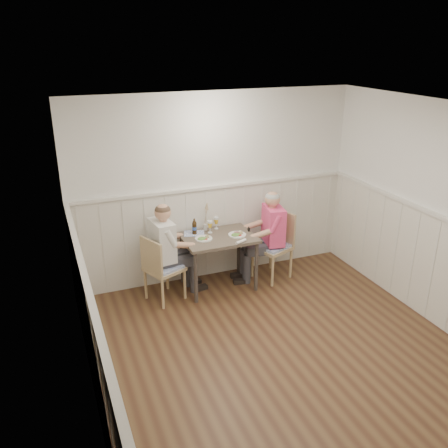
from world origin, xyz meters
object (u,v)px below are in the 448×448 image
at_px(chair_right, 275,243).
at_px(chair_left, 161,267).
at_px(grass_vase, 205,217).
at_px(man_in_pink, 270,242).
at_px(beer_bottle, 194,227).
at_px(dining_table, 219,243).
at_px(diner_cream, 166,258).

bearing_deg(chair_right, chair_left, -177.53).
bearing_deg(grass_vase, chair_left, -154.29).
xyz_separation_m(man_in_pink, beer_bottle, (-1.04, 0.21, 0.30)).
height_order(dining_table, beer_bottle, beer_bottle).
xyz_separation_m(dining_table, chair_left, (-0.83, -0.08, -0.16)).
distance_m(chair_left, man_in_pink, 1.59).
bearing_deg(grass_vase, dining_table, -71.92).
relative_size(chair_right, beer_bottle, 4.34).
xyz_separation_m(man_in_pink, diner_cream, (-1.49, 0.04, 0.00)).
relative_size(diner_cream, grass_vase, 3.20).
xyz_separation_m(dining_table, chair_right, (0.86, -0.01, -0.13)).
xyz_separation_m(dining_table, man_in_pink, (0.76, -0.02, -0.10)).
bearing_deg(chair_left, diner_cream, 45.19).
relative_size(chair_left, grass_vase, 2.18).
distance_m(chair_left, beer_bottle, 0.71).
bearing_deg(grass_vase, diner_cream, -158.12).
bearing_deg(grass_vase, chair_right, -16.58).
bearing_deg(diner_cream, dining_table, -1.56).
bearing_deg(man_in_pink, beer_bottle, 168.31).
relative_size(man_in_pink, diner_cream, 1.00).
xyz_separation_m(dining_table, grass_vase, (-0.09, 0.28, 0.28)).
distance_m(dining_table, chair_right, 0.87).
height_order(diner_cream, beer_bottle, diner_cream).
relative_size(dining_table, man_in_pink, 0.73).
xyz_separation_m(diner_cream, grass_vase, (0.64, 0.26, 0.38)).
relative_size(man_in_pink, grass_vase, 3.19).
bearing_deg(beer_bottle, dining_table, -35.15).
xyz_separation_m(beer_bottle, grass_vase, (0.18, 0.08, 0.09)).
distance_m(chair_right, chair_left, 1.68).
bearing_deg(diner_cream, chair_right, -0.91).
relative_size(beer_bottle, grass_vase, 0.54).
distance_m(beer_bottle, grass_vase, 0.22).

